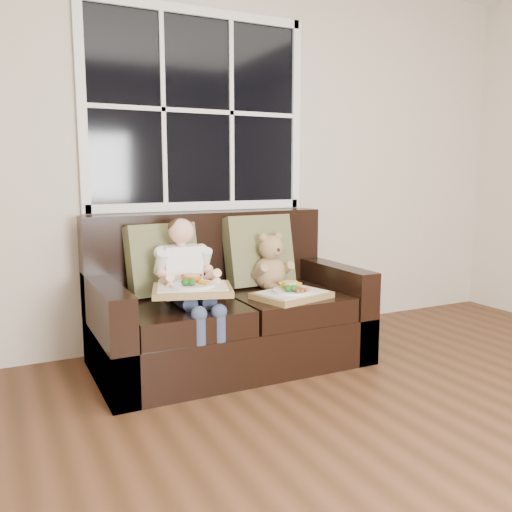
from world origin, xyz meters
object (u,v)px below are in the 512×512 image
child (187,274)px  tray_right (292,293)px  teddy_bear (271,266)px  tray_left (192,288)px  loveseat (226,315)px

child → tray_right: 0.67m
teddy_bear → tray_left: bearing=-158.5°
tray_left → loveseat: bearing=59.3°
loveseat → child: size_ratio=2.19×
tray_right → child: bearing=148.6°
loveseat → teddy_bear: size_ratio=4.27×
loveseat → tray_left: size_ratio=3.22×
loveseat → tray_right: loveseat is taller
tray_right → loveseat: bearing=122.1°
child → teddy_bear: (0.64, 0.13, -0.02)m
tray_right → teddy_bear: bearing=72.1°
loveseat → teddy_bear: (0.34, 0.01, 0.30)m
child → tray_right: size_ratio=1.54×
loveseat → tray_right: 0.47m
loveseat → teddy_bear: 0.45m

